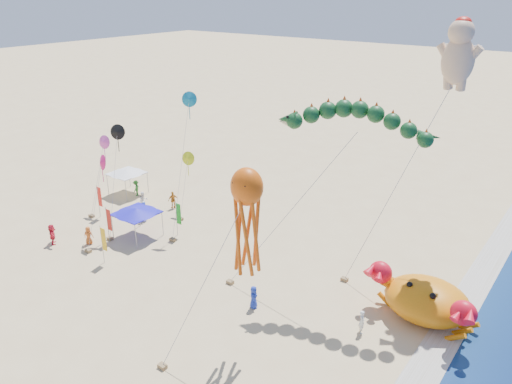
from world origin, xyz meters
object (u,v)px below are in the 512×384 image
Objects in this scene: dragon_kite at (356,125)px; canopy_blue at (136,211)px; octopus_kite at (247,213)px; canopy_white at (127,171)px; crab_inflatable at (426,300)px; cherub_kite at (458,53)px.

canopy_blue is at bearing -169.09° from dragon_kite.
dragon_kite is at bearing 77.83° from octopus_kite.
octopus_kite is at bearing -24.92° from canopy_white.
canopy_white is (-24.27, 11.28, -6.21)m from octopus_kite.
octopus_kite is (-7.79, -8.74, 7.22)m from crab_inflatable.
canopy_white is at bearing 144.50° from canopy_blue.
dragon_kite reaches higher than canopy_white.
cherub_kite is 33.38m from canopy_white.
octopus_kite is at bearing -102.17° from dragon_kite.
cherub_kite reaches higher than dragon_kite.
cherub_kite reaches higher than crab_inflatable.
crab_inflatable is 0.40× the size of cherub_kite.
octopus_kite reaches higher than canopy_white.
crab_inflatable is 2.10× the size of canopy_blue.
canopy_blue is 1.04× the size of canopy_white.
crab_inflatable is at bearing -71.88° from cherub_kite.
canopy_blue is at bearing -171.90° from crab_inflatable.
dragon_kite reaches higher than canopy_blue.
cherub_kite is at bearing 21.94° from canopy_blue.
cherub_kite is 1.63× the size of octopus_kite.
cherub_kite reaches higher than canopy_blue.
canopy_blue is (-15.97, 5.36, -6.21)m from octopus_kite.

